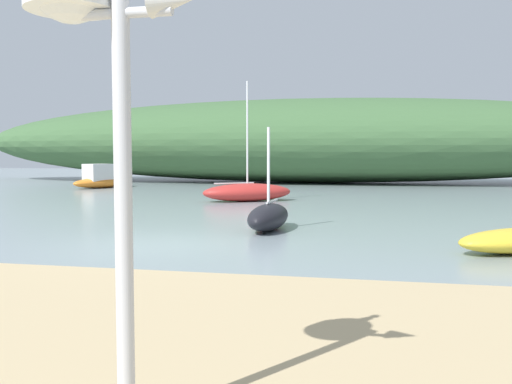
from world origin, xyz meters
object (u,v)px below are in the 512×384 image
sailboat_outer_mooring (268,217)px  motorboat_far_left (102,179)px  sailboat_off_point (247,192)px  mast_structure (82,20)px

sailboat_outer_mooring → motorboat_far_left: bearing=129.2°
sailboat_outer_mooring → sailboat_off_point: bearing=106.4°
sailboat_off_point → sailboat_outer_mooring: bearing=-73.6°
sailboat_outer_mooring → sailboat_off_point: (-2.61, 8.87, 0.04)m
motorboat_far_left → sailboat_off_point: 13.10m
motorboat_far_left → sailboat_off_point: size_ratio=0.86×
mast_structure → motorboat_far_left: (-14.26, 27.77, -2.44)m
sailboat_outer_mooring → sailboat_off_point: sailboat_off_point is taller
motorboat_far_left → sailboat_off_point: bearing=-34.9°
sailboat_outer_mooring → mast_structure: bearing=-85.5°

